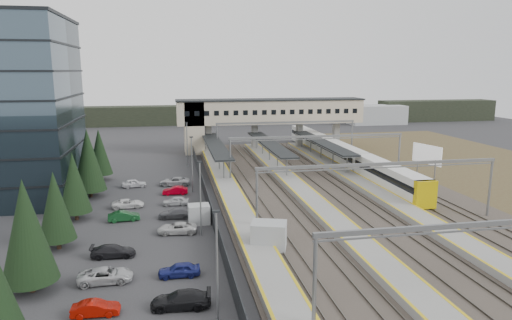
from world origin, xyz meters
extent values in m
plane|color=#2B2B2D|center=(0.00, 0.00, 0.00)|extent=(220.00, 220.00, 0.00)
cylinder|color=black|center=(-22.00, -18.00, 0.60)|extent=(0.44, 0.44, 1.20)
cone|color=black|center=(-22.00, -18.00, 5.10)|extent=(4.26, 4.26, 8.20)
cylinder|color=black|center=(-22.00, -9.00, 0.60)|extent=(0.44, 0.44, 1.20)
cone|color=black|center=(-22.00, -9.00, 4.40)|extent=(3.54, 3.54, 6.80)
cylinder|color=black|center=(-22.00, 0.00, 0.60)|extent=(0.44, 0.44, 1.20)
cone|color=black|center=(-22.00, 0.00, 4.50)|extent=(3.64, 3.64, 7.00)
cylinder|color=black|center=(-22.00, 10.00, 0.60)|extent=(0.44, 0.44, 1.20)
cone|color=black|center=(-22.00, 10.00, 5.25)|extent=(4.42, 4.42, 8.50)
cylinder|color=black|center=(-22.00, 20.00, 0.60)|extent=(0.44, 0.44, 1.20)
cone|color=black|center=(-22.00, 20.00, 4.60)|extent=(3.74, 3.74, 7.20)
imported|color=#980D03|center=(-16.50, -22.70, 0.55)|extent=(3.38, 1.21, 1.11)
imported|color=#B2B3B5|center=(-16.50, -17.40, 0.62)|extent=(4.53, 2.24, 1.23)
imported|color=black|center=(-16.50, -12.10, 0.59)|extent=(4.15, 1.81, 1.19)
imported|color=#13441F|center=(-16.50, -1.50, 0.59)|extent=(3.70, 1.60, 1.18)
imported|color=silver|center=(-16.50, 3.80, 0.55)|extent=(4.09, 2.10, 1.11)
imported|color=silver|center=(-16.50, 14.40, 0.60)|extent=(3.68, 1.79, 1.21)
imported|color=black|center=(-10.50, -22.70, 0.64)|extent=(4.57, 2.17, 1.29)
imported|color=navy|center=(-10.50, -17.40, 0.60)|extent=(3.55, 1.44, 1.21)
imported|color=silver|center=(-10.50, -6.80, 0.59)|extent=(4.40, 2.33, 1.18)
imported|color=#55565B|center=(-10.50, -1.50, 0.61)|extent=(4.35, 2.09, 1.22)
imported|color=silver|center=(-10.50, 3.80, 0.58)|extent=(3.46, 1.54, 1.16)
imported|color=#A30012|center=(-10.50, 9.10, 0.58)|extent=(3.56, 1.36, 1.16)
imported|color=#A5A6AA|center=(-10.50, 14.40, 0.63)|extent=(4.72, 2.51, 1.26)
cylinder|color=slate|center=(-8.00, -25.00, 4.00)|extent=(0.16, 0.16, 8.00)
cube|color=black|center=(-8.00, -25.00, 8.00)|extent=(0.50, 0.25, 0.15)
cylinder|color=slate|center=(-8.00, -8.00, 4.00)|extent=(0.16, 0.16, 8.00)
cube|color=black|center=(-8.00, -8.00, 8.00)|extent=(0.50, 0.25, 0.15)
cylinder|color=slate|center=(-8.00, 10.00, 4.00)|extent=(0.16, 0.16, 8.00)
cube|color=black|center=(-8.00, 10.00, 8.00)|extent=(0.50, 0.25, 0.15)
cylinder|color=slate|center=(-8.00, 28.00, 4.00)|extent=(0.16, 0.16, 8.00)
cube|color=black|center=(-8.00, 28.00, 8.00)|extent=(0.50, 0.25, 0.15)
cube|color=#26282B|center=(-6.50, 5.00, 1.00)|extent=(0.08, 90.00, 2.00)
cube|color=#A0A3A5|center=(-1.79, -13.10, 1.40)|extent=(3.95, 3.38, 2.80)
cube|color=#A0A3A5|center=(-7.97, -3.95, 1.10)|extent=(2.46, 2.08, 2.20)
cube|color=#352F27|center=(12.00, 5.00, 0.10)|extent=(34.00, 90.00, 0.20)
cube|color=#59544C|center=(-0.72, 5.00, 0.28)|extent=(0.08, 90.00, 0.14)
cube|color=#59544C|center=(0.72, 5.00, 0.28)|extent=(0.08, 90.00, 0.14)
cube|color=#59544C|center=(3.28, 5.00, 0.28)|extent=(0.08, 90.00, 0.14)
cube|color=#59544C|center=(4.72, 5.00, 0.28)|extent=(0.08, 90.00, 0.14)
cube|color=#59544C|center=(9.28, 5.00, 0.28)|extent=(0.08, 90.00, 0.14)
cube|color=#59544C|center=(10.72, 5.00, 0.28)|extent=(0.08, 90.00, 0.14)
cube|color=#59544C|center=(13.28, 5.00, 0.28)|extent=(0.08, 90.00, 0.14)
cube|color=#59544C|center=(14.72, 5.00, 0.28)|extent=(0.08, 90.00, 0.14)
cube|color=#59544C|center=(19.28, 5.00, 0.28)|extent=(0.08, 90.00, 0.14)
cube|color=#59544C|center=(20.72, 5.00, 0.28)|extent=(0.08, 90.00, 0.14)
cube|color=#59544C|center=(23.28, 5.00, 0.28)|extent=(0.08, 90.00, 0.14)
cube|color=#59544C|center=(24.72, 5.00, 0.28)|extent=(0.08, 90.00, 0.14)
cube|color=gray|center=(-3.00, 5.00, 0.45)|extent=(3.20, 82.00, 0.90)
cube|color=gold|center=(-4.45, 5.00, 0.91)|extent=(0.25, 82.00, 0.02)
cube|color=gold|center=(-1.55, 5.00, 0.91)|extent=(0.25, 82.00, 0.02)
cube|color=gray|center=(7.00, 5.00, 0.45)|extent=(3.20, 82.00, 0.90)
cube|color=gold|center=(5.55, 5.00, 0.91)|extent=(0.25, 82.00, 0.02)
cube|color=gold|center=(8.45, 5.00, 0.91)|extent=(0.25, 82.00, 0.02)
cube|color=gray|center=(17.00, 5.00, 0.45)|extent=(3.20, 82.00, 0.90)
cube|color=gold|center=(15.55, 5.00, 0.91)|extent=(0.25, 82.00, 0.02)
cube|color=gold|center=(18.45, 5.00, 0.91)|extent=(0.25, 82.00, 0.02)
cube|color=black|center=(-3.00, 27.00, 4.00)|extent=(3.00, 30.00, 0.25)
cube|color=slate|center=(-3.00, 27.00, 3.85)|extent=(3.10, 30.00, 0.12)
cylinder|color=slate|center=(-3.00, 14.00, 2.40)|extent=(0.20, 0.20, 3.10)
cylinder|color=slate|center=(-3.00, 20.50, 2.40)|extent=(0.20, 0.20, 3.10)
cylinder|color=slate|center=(-3.00, 27.00, 2.40)|extent=(0.20, 0.20, 3.10)
cylinder|color=slate|center=(-3.00, 33.50, 2.40)|extent=(0.20, 0.20, 3.10)
cylinder|color=slate|center=(-3.00, 40.00, 2.40)|extent=(0.20, 0.20, 3.10)
cube|color=black|center=(7.00, 27.00, 4.00)|extent=(3.00, 30.00, 0.25)
cube|color=slate|center=(7.00, 27.00, 3.85)|extent=(3.10, 30.00, 0.12)
cylinder|color=slate|center=(7.00, 14.00, 2.40)|extent=(0.20, 0.20, 3.10)
cylinder|color=slate|center=(7.00, 20.50, 2.40)|extent=(0.20, 0.20, 3.10)
cylinder|color=slate|center=(7.00, 27.00, 2.40)|extent=(0.20, 0.20, 3.10)
cylinder|color=slate|center=(7.00, 33.50, 2.40)|extent=(0.20, 0.20, 3.10)
cylinder|color=slate|center=(7.00, 40.00, 2.40)|extent=(0.20, 0.20, 3.10)
cube|color=black|center=(17.00, 27.00, 4.00)|extent=(3.00, 30.00, 0.25)
cube|color=slate|center=(17.00, 27.00, 3.85)|extent=(3.10, 30.00, 0.12)
cylinder|color=slate|center=(17.00, 14.00, 2.40)|extent=(0.20, 0.20, 3.10)
cylinder|color=slate|center=(17.00, 20.50, 2.40)|extent=(0.20, 0.20, 3.10)
cylinder|color=slate|center=(17.00, 27.00, 2.40)|extent=(0.20, 0.20, 3.10)
cylinder|color=slate|center=(17.00, 33.50, 2.40)|extent=(0.20, 0.20, 3.10)
cylinder|color=slate|center=(17.00, 40.00, 2.40)|extent=(0.20, 0.20, 3.10)
cube|color=#BCB594|center=(10.50, 42.00, 8.50)|extent=(40.00, 6.00, 5.00)
cube|color=black|center=(10.50, 42.00, 11.05)|extent=(40.40, 6.40, 0.30)
cube|color=#BCB594|center=(-6.00, 42.00, 5.50)|extent=(4.00, 6.00, 11.00)
cube|color=black|center=(-7.50, 38.98, 8.60)|extent=(1.00, 0.06, 1.00)
cube|color=black|center=(-5.50, 38.98, 8.60)|extent=(1.00, 0.06, 1.00)
cube|color=black|center=(-3.50, 38.98, 8.60)|extent=(1.00, 0.06, 1.00)
cube|color=black|center=(-1.50, 38.98, 8.60)|extent=(1.00, 0.06, 1.00)
cube|color=black|center=(0.50, 38.98, 8.60)|extent=(1.00, 0.06, 1.00)
cube|color=black|center=(2.50, 38.98, 8.60)|extent=(1.00, 0.06, 1.00)
cube|color=black|center=(4.50, 38.98, 8.60)|extent=(1.00, 0.06, 1.00)
cube|color=black|center=(6.50, 38.98, 8.60)|extent=(1.00, 0.06, 1.00)
cube|color=black|center=(8.50, 38.98, 8.60)|extent=(1.00, 0.06, 1.00)
cube|color=black|center=(10.50, 38.98, 8.60)|extent=(1.00, 0.06, 1.00)
cube|color=black|center=(12.50, 38.98, 8.60)|extent=(1.00, 0.06, 1.00)
cube|color=black|center=(14.50, 38.98, 8.60)|extent=(1.00, 0.06, 1.00)
cube|color=black|center=(16.50, 38.98, 8.60)|extent=(1.00, 0.06, 1.00)
cube|color=black|center=(18.50, 38.98, 8.60)|extent=(1.00, 0.06, 1.00)
cube|color=black|center=(20.50, 38.98, 8.60)|extent=(1.00, 0.06, 1.00)
cube|color=black|center=(22.50, 38.98, 8.60)|extent=(1.00, 0.06, 1.00)
cube|color=black|center=(24.50, 38.98, 8.60)|extent=(1.00, 0.06, 1.00)
cube|color=black|center=(26.50, 38.98, 8.60)|extent=(1.00, 0.06, 1.00)
cube|color=black|center=(28.50, 38.98, 8.60)|extent=(1.00, 0.06, 1.00)
cube|color=gray|center=(-4.50, 42.00, 3.00)|extent=(1.20, 1.60, 6.00)
cube|color=gray|center=(-3.00, 42.00, 3.00)|extent=(1.20, 1.60, 6.00)
cube|color=gray|center=(7.00, 42.00, 3.00)|extent=(1.20, 1.60, 6.00)
cube|color=gray|center=(17.00, 42.00, 3.00)|extent=(1.20, 1.60, 6.00)
cube|color=gray|center=(25.50, 42.00, 3.00)|extent=(1.20, 1.60, 6.00)
cylinder|color=slate|center=(-2.00, -28.00, 3.50)|extent=(0.28, 0.28, 7.00)
cube|color=slate|center=(12.00, -28.00, 7.00)|extent=(28.40, 0.25, 0.35)
cube|color=slate|center=(12.00, -28.00, 6.60)|extent=(28.40, 0.12, 0.12)
cylinder|color=slate|center=(-2.00, -8.00, 3.50)|extent=(0.28, 0.28, 7.00)
cylinder|color=slate|center=(26.00, -8.00, 3.50)|extent=(0.28, 0.28, 7.00)
cube|color=slate|center=(12.00, -8.00, 7.00)|extent=(28.40, 0.25, 0.35)
cube|color=slate|center=(12.00, -8.00, 6.60)|extent=(28.40, 0.12, 0.12)
cylinder|color=slate|center=(-2.00, 14.00, 3.50)|extent=(0.28, 0.28, 7.00)
cylinder|color=slate|center=(26.00, 14.00, 3.50)|extent=(0.28, 0.28, 7.00)
cube|color=slate|center=(12.00, 14.00, 7.00)|extent=(28.40, 0.25, 0.35)
cube|color=slate|center=(12.00, 14.00, 6.60)|extent=(28.40, 0.12, 0.12)
cylinder|color=slate|center=(-2.00, 34.00, 3.50)|extent=(0.28, 0.28, 7.00)
cylinder|color=slate|center=(26.00, 34.00, 3.50)|extent=(0.28, 0.28, 7.00)
cube|color=slate|center=(12.00, 34.00, 7.00)|extent=(28.40, 0.25, 0.35)
cube|color=slate|center=(12.00, 34.00, 6.60)|extent=(28.40, 0.12, 0.12)
cube|color=silver|center=(20.00, 5.20, 2.07)|extent=(2.76, 19.13, 3.55)
cube|color=black|center=(20.00, 5.20, 2.47)|extent=(2.82, 18.53, 0.89)
cube|color=slate|center=(20.00, 5.20, 0.54)|extent=(2.37, 17.73, 0.49)
cube|color=silver|center=(20.00, 24.94, 2.07)|extent=(2.76, 19.13, 3.55)
cube|color=black|center=(20.00, 24.94, 2.47)|extent=(2.82, 18.53, 0.89)
cube|color=slate|center=(20.00, 24.94, 0.54)|extent=(2.37, 17.73, 0.49)
cube|color=silver|center=(20.00, 44.67, 2.07)|extent=(2.76, 19.13, 3.55)
cube|color=black|center=(20.00, 44.67, 2.47)|extent=(2.82, 18.53, 0.89)
cube|color=slate|center=(20.00, 44.67, 0.54)|extent=(2.37, 17.73, 0.49)
cube|color=#CAAD06|center=(20.00, -4.26, 2.07)|extent=(2.78, 0.90, 3.55)
cylinder|color=slate|center=(30.14, 9.94, 1.66)|extent=(0.20, 0.20, 3.32)
cylinder|color=slate|center=(30.14, 15.16, 1.66)|extent=(0.20, 0.20, 3.32)
cube|color=white|center=(30.14, 12.55, 3.77)|extent=(1.63, 6.07, 3.11)
cube|color=black|center=(-10.00, 95.00, 3.00)|extent=(60.00, 8.00, 6.00)
cube|color=black|center=(40.00, 95.00, 2.50)|extent=(50.00, 8.00, 5.00)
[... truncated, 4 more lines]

